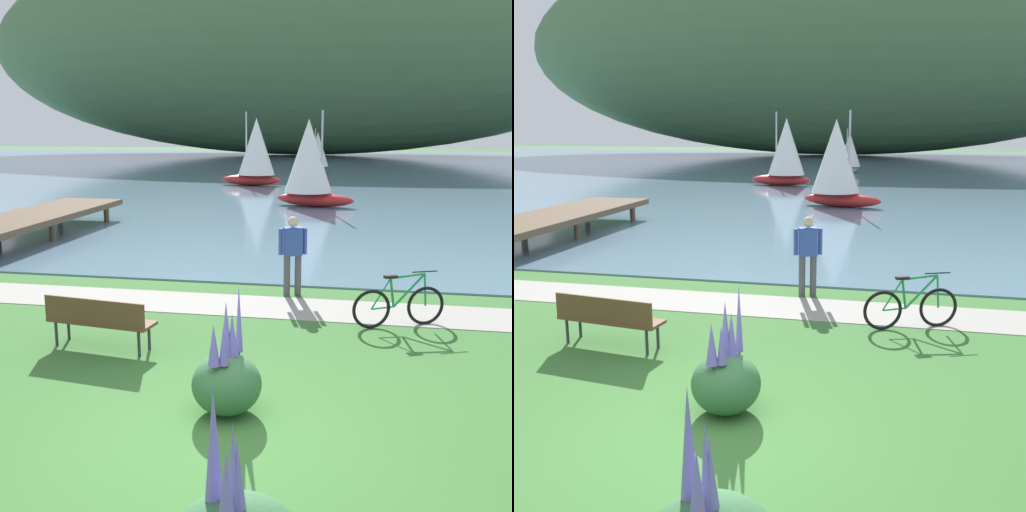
{
  "view_description": "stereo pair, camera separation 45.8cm",
  "coord_description": "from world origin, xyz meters",
  "views": [
    {
      "loc": [
        1.75,
        -6.22,
        3.55
      ],
      "look_at": [
        -0.51,
        5.65,
        1.0
      ],
      "focal_mm": 43.07,
      "sensor_mm": 36.0,
      "label": 1
    },
    {
      "loc": [
        2.2,
        -6.13,
        3.55
      ],
      "look_at": [
        -0.51,
        5.65,
        1.0
      ],
      "focal_mm": 43.07,
      "sensor_mm": 36.0,
      "label": 2
    }
  ],
  "objects": [
    {
      "name": "pier_dock",
      "position": [
        -9.0,
        11.15,
        0.69
      ],
      "size": [
        2.4,
        10.0,
        0.8
      ],
      "color": "brown",
      "rests_on": "ground"
    },
    {
      "name": "sailboat_nearest_to_shore",
      "position": [
        -1.07,
        21.33,
        2.03
      ],
      "size": [
        3.73,
        2.57,
        4.23
      ],
      "color": "#B22323",
      "rests_on": "bay_water"
    },
    {
      "name": "sailboat_mid_bay",
      "position": [
        -5.3,
        30.71,
        2.12
      ],
      "size": [
        3.85,
        2.45,
        4.42
      ],
      "color": "#B22323",
      "rests_on": "bay_water"
    },
    {
      "name": "person_at_shoreline",
      "position": [
        0.13,
        6.42,
        0.98
      ],
      "size": [
        0.58,
        0.33,
        1.71
      ],
      "color": "#4C4C51",
      "rests_on": "ground"
    },
    {
      "name": "park_bench_near_camera",
      "position": [
        -2.52,
        2.6,
        0.52
      ],
      "size": [
        1.85,
        0.71,
        0.88
      ],
      "color": "brown",
      "rests_on": "ground"
    },
    {
      "name": "bicycle_leaning_near_bench",
      "position": [
        2.29,
        4.69,
        0.4
      ],
      "size": [
        1.65,
        0.74,
        1.01
      ],
      "color": "black",
      "rests_on": "ground"
    },
    {
      "name": "shoreline_path",
      "position": [
        0.0,
        5.46,
        0.01
      ],
      "size": [
        60.0,
        1.5,
        0.01
      ],
      "primitive_type": "cube",
      "color": "#A39E93",
      "rests_on": "ground"
    },
    {
      "name": "ground_plane",
      "position": [
        0.0,
        0.0,
        0.0
      ],
      "size": [
        200.0,
        200.0,
        0.0
      ],
      "primitive_type": "plane",
      "color": "#3D7533"
    },
    {
      "name": "bay_water",
      "position": [
        0.0,
        47.15,
        0.02
      ],
      "size": [
        180.0,
        80.0,
        0.04
      ],
      "primitive_type": "cube",
      "color": "#6B8EA8",
      "rests_on": "ground"
    },
    {
      "name": "echium_bush_mid_cluster",
      "position": [
        0.04,
        0.78,
        0.45
      ],
      "size": [
        0.88,
        0.88,
        1.63
      ],
      "color": "#386B3D",
      "rests_on": "ground"
    },
    {
      "name": "sailboat_toward_hillside",
      "position": [
        -2.58,
        41.88,
        1.64
      ],
      "size": [
        2.16,
        3.0,
        3.4
      ],
      "color": "white",
      "rests_on": "bay_water"
    },
    {
      "name": "distant_hillside",
      "position": [
        -7.53,
        73.67,
        13.92
      ],
      "size": [
        82.83,
        28.0,
        27.77
      ],
      "primitive_type": "ellipsoid",
      "color": "#4C7047",
      "rests_on": "bay_water"
    }
  ]
}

